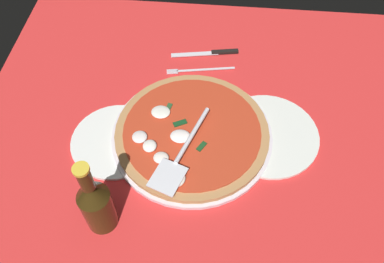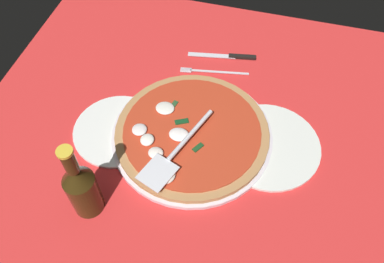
{
  "view_description": "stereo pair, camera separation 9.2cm",
  "coord_description": "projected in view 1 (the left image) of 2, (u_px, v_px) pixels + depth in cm",
  "views": [
    {
      "loc": [
        3.39,
        -49.56,
        77.34
      ],
      "look_at": [
        -1.66,
        4.39,
        2.47
      ],
      "focal_mm": 37.01,
      "sensor_mm": 36.0,
      "label": 1
    },
    {
      "loc": [
        12.47,
        -47.92,
        77.34
      ],
      "look_at": [
        -1.66,
        4.39,
        2.47
      ],
      "focal_mm": 37.01,
      "sensor_mm": 36.0,
      "label": 2
    }
  ],
  "objects": [
    {
      "name": "pizza_pan",
      "position": [
        192.0,
        136.0,
        0.94
      ],
      "size": [
        37.92,
        37.92,
        1.37
      ],
      "primitive_type": "cylinder",
      "color": "silver",
      "rests_on": "ground_plane"
    },
    {
      "name": "place_setting_far",
      "position": [
        206.0,
        62.0,
        1.09
      ],
      "size": [
        22.17,
        17.13,
        1.4
      ],
      "rotation": [
        0.0,
        0.0,
        3.32
      ],
      "color": "white",
      "rests_on": "ground_plane"
    },
    {
      "name": "checker_pattern",
      "position": [
        197.0,
        153.0,
        0.92
      ],
      "size": [
        110.44,
        110.44,
        0.1
      ],
      "color": "white",
      "rests_on": "ground_plane"
    },
    {
      "name": "ground_plane",
      "position": [
        197.0,
        154.0,
        0.92
      ],
      "size": [
        110.44,
        110.44,
        0.8
      ],
      "primitive_type": "cube",
      "color": "red"
    },
    {
      "name": "pizza_server",
      "position": [
        181.0,
        153.0,
        0.86
      ],
      "size": [
        11.75,
        23.67,
        1.0
      ],
      "rotation": [
        0.0,
        0.0,
        4.35
      ],
      "color": "silver",
      "rests_on": "pizza"
    },
    {
      "name": "beer_bottle",
      "position": [
        96.0,
        203.0,
        0.75
      ],
      "size": [
        6.32,
        6.32,
        21.28
      ],
      "color": "#32240C",
      "rests_on": "ground_plane"
    },
    {
      "name": "pizza",
      "position": [
        191.0,
        133.0,
        0.92
      ],
      "size": [
        36.17,
        36.17,
        2.78
      ],
      "color": "#B17D4B",
      "rests_on": "pizza_pan"
    },
    {
      "name": "dinner_plate_left",
      "position": [
        116.0,
        141.0,
        0.93
      ],
      "size": [
        21.22,
        21.22,
        1.0
      ],
      "primitive_type": "cylinder",
      "color": "white",
      "rests_on": "ground_plane"
    },
    {
      "name": "dinner_plate_right",
      "position": [
        267.0,
        135.0,
        0.94
      ],
      "size": [
        24.31,
        24.31,
        1.0
      ],
      "primitive_type": "cylinder",
      "color": "silver",
      "rests_on": "ground_plane"
    }
  ]
}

